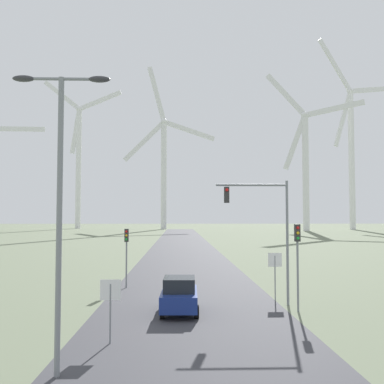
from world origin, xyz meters
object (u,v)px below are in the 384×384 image
(wind_turbine_far_right, at_px, (351,144))
(wind_turbine_center, at_px, (164,161))
(streetlamp, at_px, (60,184))
(stop_sign_near, at_px, (110,299))
(traffic_light_post_near_left, at_px, (127,245))
(traffic_light_post_near_right, at_px, (298,248))
(wind_turbine_right, at_px, (305,157))
(car_approaching, at_px, (179,295))
(stop_sign_far, at_px, (275,267))
(traffic_light_mast_overhead, at_px, (264,218))
(wind_turbine_left, at_px, (79,155))

(wind_turbine_far_right, bearing_deg, wind_turbine_center, 175.38)
(streetlamp, xyz_separation_m, stop_sign_near, (1.09, 3.57, -4.21))
(streetlamp, xyz_separation_m, wind_turbine_center, (-2.01, 159.39, 20.64))
(traffic_light_post_near_left, xyz_separation_m, wind_turbine_center, (-2.13, 142.16, 23.60))
(traffic_light_post_near_right, distance_m, wind_turbine_right, 135.75)
(traffic_light_post_near_right, relative_size, car_approaching, 1.09)
(stop_sign_far, height_order, wind_turbine_center, wind_turbine_center)
(traffic_light_mast_overhead, height_order, wind_turbine_left, wind_turbine_left)
(traffic_light_post_near_right, distance_m, wind_turbine_far_right, 159.05)
(wind_turbine_right, relative_size, wind_turbine_far_right, 0.78)
(car_approaching, bearing_deg, wind_turbine_right, 71.31)
(streetlamp, xyz_separation_m, wind_turbine_far_right, (69.59, 153.61, 26.74))
(traffic_light_mast_overhead, bearing_deg, wind_turbine_left, 106.01)
(traffic_light_post_near_left, relative_size, wind_turbine_far_right, 0.06)
(wind_turbine_right, height_order, wind_turbine_far_right, wind_turbine_far_right)
(car_approaching, distance_m, wind_turbine_right, 138.15)
(streetlamp, xyz_separation_m, wind_turbine_left, (-37.67, 171.83, 24.28))
(streetlamp, relative_size, wind_turbine_left, 0.15)
(wind_turbine_center, bearing_deg, traffic_light_mast_overhead, -85.94)
(streetlamp, height_order, traffic_light_post_near_left, streetlamp)
(traffic_light_mast_overhead, bearing_deg, traffic_light_post_near_left, 142.71)
(wind_turbine_right, xyz_separation_m, wind_turbine_far_right, (22.23, 15.84, 7.50))
(traffic_light_post_near_right, xyz_separation_m, car_approaching, (-6.16, -0.19, -2.37))
(stop_sign_far, distance_m, wind_turbine_far_right, 156.82)
(stop_sign_near, xyz_separation_m, stop_sign_far, (8.30, 8.53, 0.23))
(streetlamp, distance_m, wind_turbine_center, 160.73)
(traffic_light_post_near_right, bearing_deg, wind_turbine_right, 73.78)
(wind_turbine_left, bearing_deg, traffic_light_mast_overhead, -73.99)
(traffic_light_mast_overhead, distance_m, wind_turbine_center, 150.52)
(wind_turbine_center, bearing_deg, stop_sign_near, -88.86)
(traffic_light_mast_overhead, xyz_separation_m, wind_turbine_right, (38.82, 126.95, 20.34))
(stop_sign_far, distance_m, car_approaching, 6.52)
(wind_turbine_left, height_order, wind_turbine_far_right, wind_turbine_far_right)
(stop_sign_far, bearing_deg, wind_turbine_right, 73.18)
(stop_sign_far, bearing_deg, traffic_light_mast_overhead, -123.41)
(wind_turbine_left, distance_m, wind_turbine_right, 91.74)
(wind_turbine_left, xyz_separation_m, wind_turbine_far_right, (107.26, -18.22, 2.47))
(traffic_light_mast_overhead, bearing_deg, wind_turbine_far_right, 66.85)
(stop_sign_far, bearing_deg, traffic_light_post_near_right, -79.44)
(traffic_light_post_near_left, distance_m, car_approaching, 9.30)
(stop_sign_far, xyz_separation_m, wind_turbine_left, (-47.05, 159.73, 28.26))
(stop_sign_near, distance_m, wind_turbine_far_right, 167.81)
(wind_turbine_left, relative_size, wind_turbine_far_right, 0.87)
(streetlamp, bearing_deg, wind_turbine_center, 90.72)
(traffic_light_post_near_left, bearing_deg, wind_turbine_far_right, 63.01)
(wind_turbine_center, bearing_deg, traffic_light_post_near_right, -85.45)
(stop_sign_near, bearing_deg, wind_turbine_left, 102.97)
(stop_sign_near, height_order, wind_turbine_right, wind_turbine_right)
(wind_turbine_center, bearing_deg, stop_sign_far, -85.58)
(stop_sign_far, distance_m, traffic_light_post_near_left, 10.64)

